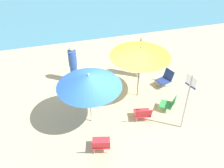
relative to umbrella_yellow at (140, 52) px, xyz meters
name	(u,v)px	position (x,y,z in m)	size (l,w,h in m)	color
ground_plane	(117,111)	(-1.02, -0.65, -1.93)	(40.00, 40.00, 0.00)	#CCB789
umbrella_yellow	(140,52)	(0.00, 0.00, 0.00)	(2.15, 2.15, 2.14)	#4C4C51
umbrella_blue	(89,81)	(-2.00, -0.91, -0.20)	(2.06, 2.06, 2.00)	silver
beach_chair_a	(166,78)	(1.32, 0.32, -1.58)	(0.70, 0.63, 0.68)	navy
beach_chair_b	(101,144)	(-1.98, -2.29, -1.58)	(0.66, 0.67, 0.67)	red
beach_chair_c	(169,104)	(0.81, -1.10, -1.62)	(0.70, 0.68, 0.61)	#33934C
beach_chair_d	(143,113)	(-0.30, -1.36, -1.59)	(0.64, 0.63, 0.66)	red
person_a	(73,64)	(-2.21, 1.58, -1.10)	(0.33, 0.33, 1.66)	#2D519E
person_b	(141,58)	(0.55, 1.21, -1.02)	(0.33, 0.33, 1.82)	silver
warning_sign	(188,96)	(0.86, -1.99, -0.57)	(0.15, 0.39, 2.15)	#ADADB2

